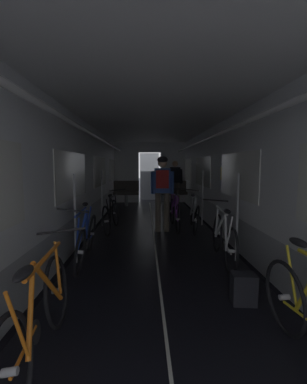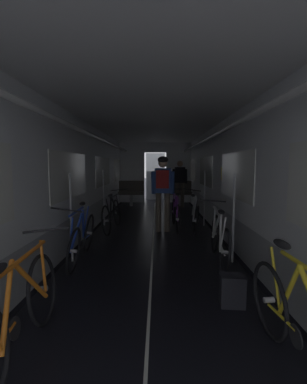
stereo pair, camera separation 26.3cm
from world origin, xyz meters
name	(u,v)px [view 1 (the left image)]	position (x,y,z in m)	size (l,w,h in m)	color
ground_plane	(168,353)	(0.00, 0.00, 0.00)	(60.00, 60.00, 0.00)	black
train_car_shell	(154,157)	(0.00, 3.60, 1.70)	(3.14, 12.34, 2.57)	black
bench_seat_far_left	(126,191)	(-0.90, 8.07, 0.57)	(0.98, 0.51, 0.95)	gray
bench_seat_far_right	(174,191)	(0.90, 8.07, 0.57)	(0.98, 0.51, 0.95)	gray
bicycle_silver	(194,214)	(0.97, 4.17, 0.38)	(0.44, 1.69, 0.96)	black
bicycle_black	(111,215)	(-0.97, 4.16, 0.38)	(0.44, 1.69, 0.95)	black
bicycle_blue	(86,239)	(-1.11, 2.11, 0.38)	(0.44, 1.69, 0.96)	black
bicycle_orange	(39,316)	(-0.99, -0.08, 0.38)	(0.44, 1.69, 0.95)	black
bicycle_white	(223,238)	(1.05, 2.07, 0.38)	(0.44, 1.69, 0.95)	black
person_cyclist_aisle	(162,185)	(0.21, 4.06, 1.07)	(0.54, 0.41, 1.73)	brown
bicycle_purple_in_aisle	(175,213)	(0.53, 4.33, 0.38)	(0.44, 1.69, 0.93)	black
person_standing_near_bench	(175,181)	(0.90, 7.70, 0.98)	(0.53, 0.23, 1.69)	brown
backpack_on_floor	(243,289)	(0.90, 0.77, 0.17)	(0.26, 0.20, 0.34)	black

